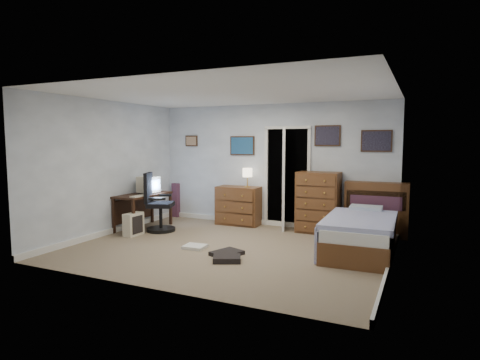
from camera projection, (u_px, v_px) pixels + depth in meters
name	position (u px, v px, depth m)	size (l,w,h in m)	color
floor	(228.00, 249.00, 6.56)	(5.00, 4.00, 0.02)	#826C59
computer_desk	(140.00, 202.00, 8.02)	(0.59, 1.23, 0.70)	black
crt_monitor	(149.00, 185.00, 8.08)	(0.37, 0.35, 0.34)	beige
keyboard	(139.00, 196.00, 7.58)	(0.14, 0.37, 0.02)	beige
pc_tower	(134.00, 224.00, 7.44)	(0.20, 0.40, 0.42)	beige
office_chair	(157.00, 209.00, 7.77)	(0.72, 0.72, 1.14)	black
media_stack	(176.00, 200.00, 9.27)	(0.16, 0.16, 0.78)	maroon
low_dresser	(239.00, 206.00, 8.39)	(0.90, 0.45, 0.80)	brown
table_lamp	(247.00, 173.00, 8.24)	(0.21, 0.21, 0.39)	gold
doorway	(291.00, 177.00, 8.37)	(0.96, 1.12, 2.05)	black
tall_dresser	(318.00, 202.00, 7.65)	(0.79, 0.47, 1.16)	brown
headboard_bookcase	(376.00, 208.00, 7.32)	(1.12, 0.31, 1.00)	brown
bed	(360.00, 234.00, 6.29)	(1.09, 1.96, 0.63)	brown
wall_posters	(298.00, 141.00, 7.94)	(4.38, 0.04, 0.60)	#331E11
floor_clutter	(219.00, 254.00, 6.12)	(1.23, 0.80, 0.08)	silver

